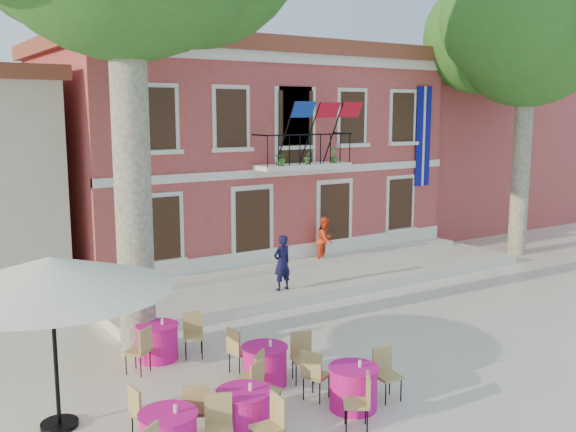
# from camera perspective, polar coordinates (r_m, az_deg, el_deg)

# --- Properties ---
(ground) EXTENTS (90.00, 90.00, 0.00)m
(ground) POSITION_cam_1_polar(r_m,az_deg,el_deg) (15.43, 6.98, -10.46)
(ground) COLOR beige
(ground) RESTS_ON ground
(main_building) EXTENTS (13.50, 9.59, 7.50)m
(main_building) POSITION_cam_1_polar(r_m,az_deg,el_deg) (23.99, -4.73, 5.85)
(main_building) COLOR #BB4C43
(main_building) RESTS_ON ground
(neighbor_east) EXTENTS (9.40, 9.40, 6.40)m
(neighbor_east) POSITION_cam_1_polar(r_m,az_deg,el_deg) (32.25, 13.53, 5.48)
(neighbor_east) COLOR #BB4C43
(neighbor_east) RESTS_ON ground
(terrace) EXTENTS (14.00, 3.40, 0.30)m
(terrace) POSITION_cam_1_polar(r_m,az_deg,el_deg) (19.87, 3.19, -5.45)
(terrace) COLOR silver
(terrace) RESTS_ON ground
(plane_tree_east) EXTENTS (5.54, 5.54, 10.88)m
(plane_tree_east) POSITION_cam_1_polar(r_m,az_deg,el_deg) (24.82, 20.63, 15.25)
(plane_tree_east) COLOR #A59E84
(plane_tree_east) RESTS_ON ground
(patio_umbrella) EXTENTS (3.90, 3.90, 2.90)m
(patio_umbrella) POSITION_cam_1_polar(r_m,az_deg,el_deg) (10.99, -20.36, -4.90)
(patio_umbrella) COLOR black
(patio_umbrella) RESTS_ON ground
(pedestrian_navy) EXTENTS (0.61, 0.44, 1.55)m
(pedestrian_navy) POSITION_cam_1_polar(r_m,az_deg,el_deg) (17.73, -0.53, -4.17)
(pedestrian_navy) COLOR black
(pedestrian_navy) RESTS_ON terrace
(pedestrian_orange) EXTENTS (0.93, 0.86, 1.52)m
(pedestrian_orange) POSITION_cam_1_polar(r_m,az_deg,el_deg) (21.01, 3.35, -2.11)
(pedestrian_orange) COLOR #E6401B
(pedestrian_orange) RESTS_ON terrace
(cafe_table_0) EXTENTS (1.87, 1.64, 0.95)m
(cafe_table_0) POSITION_cam_1_polar(r_m,az_deg,el_deg) (10.81, -3.96, -16.88)
(cafe_table_0) COLOR #E4157D
(cafe_table_0) RESTS_ON ground
(cafe_table_1) EXTENTS (1.70, 1.86, 0.95)m
(cafe_table_1) POSITION_cam_1_polar(r_m,az_deg,el_deg) (11.71, 5.83, -14.76)
(cafe_table_1) COLOR #E4157D
(cafe_table_1) RESTS_ON ground
(cafe_table_3) EXTENTS (1.86, 1.72, 0.95)m
(cafe_table_3) POSITION_cam_1_polar(r_m,az_deg,el_deg) (14.04, -11.52, -10.75)
(cafe_table_3) COLOR #E4157D
(cafe_table_3) RESTS_ON ground
(cafe_table_4) EXTENTS (1.86, 1.73, 0.95)m
(cafe_table_4) POSITION_cam_1_polar(r_m,az_deg,el_deg) (12.59, -2.09, -12.96)
(cafe_table_4) COLOR #E4157D
(cafe_table_4) RESTS_ON ground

